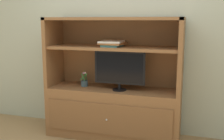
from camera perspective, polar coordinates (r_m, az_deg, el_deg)
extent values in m
cube|color=#ADB29E|center=(3.78, 1.77, 8.53)|extent=(6.00, 0.10, 2.80)
cube|color=brown|center=(3.64, 0.23, -8.81)|extent=(1.72, 0.52, 0.65)
cube|color=brown|center=(3.40, -1.08, -10.23)|extent=(1.58, 0.02, 0.39)
sphere|color=silver|center=(3.39, -1.15, -10.31)|extent=(0.02, 0.02, 0.02)
cube|color=brown|center=(3.78, -11.99, 3.79)|extent=(0.05, 0.52, 0.90)
cube|color=brown|center=(3.32, 14.17, 2.82)|extent=(0.05, 0.52, 0.90)
cube|color=brown|center=(3.70, 1.34, 3.87)|extent=(1.72, 0.02, 0.90)
cube|color=brown|center=(3.44, 0.24, 10.63)|extent=(1.72, 0.52, 0.04)
cube|color=brown|center=(3.45, 0.24, 4.63)|extent=(1.62, 0.46, 0.04)
cylinder|color=black|center=(3.46, 1.55, -4.11)|extent=(0.18, 0.18, 0.01)
cylinder|color=black|center=(3.45, 1.56, -3.45)|extent=(0.03, 0.03, 0.07)
cube|color=black|center=(3.40, 1.58, 0.45)|extent=(0.64, 0.02, 0.41)
cube|color=black|center=(3.39, 1.51, 0.42)|extent=(0.60, 0.00, 0.37)
cylinder|color=#384C56|center=(3.67, -5.75, -2.79)|extent=(0.09, 0.09, 0.08)
cylinder|color=#3D6B33|center=(3.65, -5.78, -1.13)|extent=(0.01, 0.01, 0.14)
cube|color=#2D7A38|center=(3.65, -5.41, -1.46)|extent=(0.03, 0.09, 0.12)
cube|color=#2D7A38|center=(3.67, -5.88, -1.38)|extent=(0.08, 0.07, 0.08)
cube|color=#2D7A38|center=(3.64, -6.04, -1.51)|extent=(0.07, 0.03, 0.10)
sphere|color=#DB9EC6|center=(3.64, -5.93, -0.66)|extent=(0.03, 0.03, 0.03)
sphere|color=#DB9EC6|center=(3.62, -5.59, -0.61)|extent=(0.02, 0.02, 0.02)
cube|color=teal|center=(3.44, 0.05, 5.13)|extent=(0.23, 0.29, 0.03)
cube|color=#A56638|center=(3.45, 0.14, 5.55)|extent=(0.30, 0.34, 0.02)
cube|color=silver|center=(3.46, -0.07, 5.92)|extent=(0.29, 0.35, 0.02)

